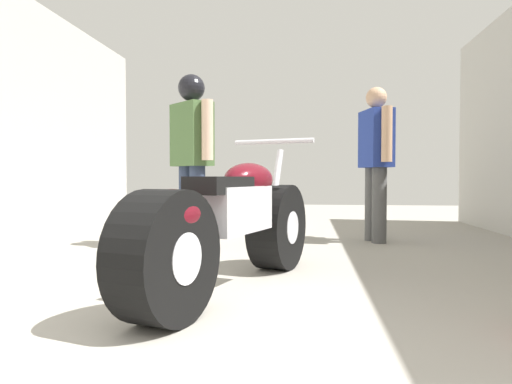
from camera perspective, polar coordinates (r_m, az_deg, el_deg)
name	(u,v)px	position (r m, az deg, el deg)	size (l,w,h in m)	color
ground_plane	(266,257)	(4.08, 1.20, -8.06)	(15.78, 15.78, 0.00)	#9E998E
motorcycle_maroon_cruiser	(231,226)	(2.83, -3.10, -4.21)	(0.93, 2.08, 0.98)	black
mechanic_in_blue	(376,155)	(5.17, 14.59, 4.48)	(0.34, 0.67, 1.67)	#4C4C4C
mechanic_with_helmet	(192,144)	(4.64, -7.95, 5.86)	(0.56, 0.54, 1.72)	#2D3851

